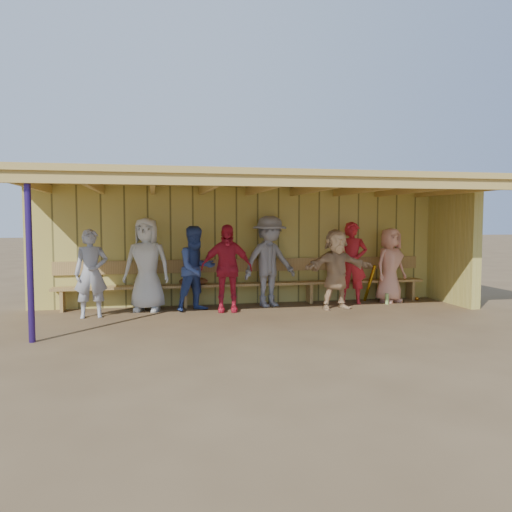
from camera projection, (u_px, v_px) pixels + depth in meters
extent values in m
plane|color=brown|center=(260.00, 314.00, 9.15)|extent=(90.00, 90.00, 0.00)
imported|color=#94969C|center=(91.00, 273.00, 8.80)|extent=(0.60, 0.42, 1.57)
imported|color=silver|center=(147.00, 264.00, 9.46)|extent=(0.98, 0.76, 1.78)
imported|color=#33498E|center=(196.00, 268.00, 9.48)|extent=(0.96, 0.87, 1.62)
imported|color=red|center=(227.00, 268.00, 9.39)|extent=(1.00, 0.51, 1.65)
imported|color=gray|center=(269.00, 261.00, 9.95)|extent=(1.33, 1.04, 1.81)
imported|color=tan|center=(336.00, 269.00, 9.68)|extent=(1.50, 0.68, 1.56)
imported|color=red|center=(352.00, 263.00, 10.31)|extent=(0.72, 0.60, 1.69)
imported|color=#E29A7F|center=(390.00, 265.00, 10.49)|extent=(0.89, 0.74, 1.56)
cube|color=tan|center=(246.00, 245.00, 10.38)|extent=(8.60, 0.20, 2.40)
cube|color=tan|center=(453.00, 246.00, 10.36)|extent=(0.20, 1.62, 2.40)
cube|color=tan|center=(260.00, 180.00, 8.98)|extent=(8.80, 3.20, 0.10)
cube|color=tan|center=(281.00, 181.00, 7.52)|extent=(8.80, 0.10, 0.18)
cube|color=tan|center=(35.00, 185.00, 8.21)|extent=(0.08, 3.00, 0.16)
cube|color=tan|center=(95.00, 185.00, 8.41)|extent=(0.08, 3.00, 0.16)
cube|color=tan|center=(152.00, 186.00, 8.60)|extent=(0.08, 3.00, 0.16)
cube|color=tan|center=(207.00, 187.00, 8.79)|extent=(0.08, 3.00, 0.16)
cube|color=tan|center=(260.00, 188.00, 8.99)|extent=(0.08, 3.00, 0.16)
cube|color=tan|center=(310.00, 188.00, 9.18)|extent=(0.08, 3.00, 0.16)
cube|color=tan|center=(359.00, 189.00, 9.37)|extent=(0.08, 3.00, 0.16)
cube|color=tan|center=(405.00, 190.00, 9.56)|extent=(0.08, 3.00, 0.16)
cube|color=tan|center=(449.00, 190.00, 9.76)|extent=(0.08, 3.00, 0.16)
cylinder|color=navy|center=(30.00, 258.00, 6.97)|extent=(0.09, 0.09, 2.40)
cube|color=#AB8649|center=(249.00, 284.00, 10.15)|extent=(7.60, 0.32, 0.05)
cube|color=#AB8649|center=(247.00, 265.00, 10.28)|extent=(7.60, 0.04, 0.26)
cube|color=#AB8649|center=(63.00, 301.00, 9.44)|extent=(0.06, 0.29, 0.40)
cube|color=#AB8649|center=(185.00, 297.00, 9.91)|extent=(0.06, 0.29, 0.40)
cube|color=#AB8649|center=(309.00, 293.00, 10.43)|extent=(0.06, 0.29, 0.40)
cube|color=#AB8649|center=(410.00, 290.00, 10.90)|extent=(0.06, 0.29, 0.40)
cylinder|color=gold|center=(370.00, 283.00, 10.48)|extent=(0.13, 0.41, 0.80)
sphere|color=orange|center=(417.00, 299.00, 10.73)|extent=(0.08, 0.08, 0.08)
ellipsoid|color=#593319|center=(142.00, 283.00, 9.67)|extent=(0.30, 0.24, 0.14)
ellipsoid|color=#593319|center=(200.00, 281.00, 9.90)|extent=(0.30, 0.24, 0.14)
ellipsoid|color=#593319|center=(187.00, 281.00, 9.84)|extent=(0.30, 0.24, 0.14)
cylinder|color=#81DE6F|center=(329.00, 275.00, 10.55)|extent=(0.07, 0.07, 0.22)
cylinder|color=gold|center=(359.00, 275.00, 10.68)|extent=(0.07, 0.07, 0.22)
cylinder|color=#96C361|center=(387.00, 299.00, 10.26)|extent=(0.07, 0.07, 0.22)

